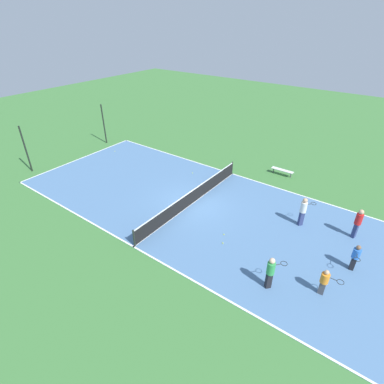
{
  "coord_description": "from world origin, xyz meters",
  "views": [
    {
      "loc": [
        -13.27,
        -9.82,
        10.81
      ],
      "look_at": [
        0.0,
        0.0,
        0.9
      ],
      "focal_mm": 28.0,
      "sensor_mm": 36.0,
      "label": 1
    }
  ],
  "objects_px": {
    "player_coach_red": "(358,222)",
    "fence_post_back_right": "(104,124)",
    "player_center_orange": "(324,281)",
    "tennis_ball_near_net": "(115,151)",
    "tennis_ball_right_alley": "(223,243)",
    "tennis_ball_midcourt": "(193,173)",
    "fence_post_back_left": "(26,149)",
    "player_near_blue": "(356,256)",
    "player_far_green": "(271,271)",
    "bench": "(282,170)",
    "tennis_net": "(192,197)",
    "tennis_ball_left_sideline": "(224,234)",
    "player_far_white": "(303,210)"
  },
  "relations": [
    {
      "from": "player_near_blue",
      "to": "tennis_ball_right_alley",
      "type": "xyz_separation_m",
      "value": [
        -2.14,
        6.04,
        -0.79
      ]
    },
    {
      "from": "tennis_ball_left_sideline",
      "to": "fence_post_back_right",
      "type": "relative_size",
      "value": 0.02
    },
    {
      "from": "fence_post_back_right",
      "to": "player_center_orange",
      "type": "bearing_deg",
      "value": -105.74
    },
    {
      "from": "bench",
      "to": "tennis_ball_near_net",
      "type": "bearing_deg",
      "value": 18.58
    },
    {
      "from": "tennis_net",
      "to": "fence_post_back_right",
      "type": "bearing_deg",
      "value": 74.0
    },
    {
      "from": "player_far_white",
      "to": "tennis_net",
      "type": "bearing_deg",
      "value": 146.76
    },
    {
      "from": "fence_post_back_left",
      "to": "fence_post_back_right",
      "type": "relative_size",
      "value": 1.0
    },
    {
      "from": "player_near_blue",
      "to": "bench",
      "type": "bearing_deg",
      "value": -148.34
    },
    {
      "from": "player_center_orange",
      "to": "tennis_ball_near_net",
      "type": "bearing_deg",
      "value": 162.16
    },
    {
      "from": "player_center_orange",
      "to": "player_coach_red",
      "type": "distance_m",
      "value": 5.1
    },
    {
      "from": "tennis_ball_right_alley",
      "to": "fence_post_back_right",
      "type": "height_order",
      "value": "fence_post_back_right"
    },
    {
      "from": "player_center_orange",
      "to": "fence_post_back_left",
      "type": "height_order",
      "value": "fence_post_back_left"
    },
    {
      "from": "tennis_ball_right_alley",
      "to": "fence_post_back_left",
      "type": "relative_size",
      "value": 0.02
    },
    {
      "from": "tennis_ball_near_net",
      "to": "player_center_orange",
      "type": "bearing_deg",
      "value": -104.79
    },
    {
      "from": "player_coach_red",
      "to": "fence_post_back_right",
      "type": "bearing_deg",
      "value": -78.69
    },
    {
      "from": "player_center_orange",
      "to": "tennis_ball_left_sideline",
      "type": "height_order",
      "value": "player_center_orange"
    },
    {
      "from": "tennis_ball_midcourt",
      "to": "tennis_net",
      "type": "bearing_deg",
      "value": -144.05
    },
    {
      "from": "tennis_ball_left_sideline",
      "to": "fence_post_back_right",
      "type": "distance_m",
      "value": 17.37
    },
    {
      "from": "tennis_net",
      "to": "tennis_ball_midcourt",
      "type": "relative_size",
      "value": 153.93
    },
    {
      "from": "player_far_white",
      "to": "tennis_ball_midcourt",
      "type": "distance_m",
      "value": 9.22
    },
    {
      "from": "tennis_ball_near_net",
      "to": "tennis_ball_right_alley",
      "type": "height_order",
      "value": "same"
    },
    {
      "from": "player_coach_red",
      "to": "player_far_white",
      "type": "distance_m",
      "value": 2.85
    },
    {
      "from": "player_near_blue",
      "to": "fence_post_back_right",
      "type": "bearing_deg",
      "value": -109.21
    },
    {
      "from": "tennis_ball_near_net",
      "to": "fence_post_back_right",
      "type": "xyz_separation_m",
      "value": [
        1.01,
        2.33,
        1.79
      ]
    },
    {
      "from": "player_far_green",
      "to": "tennis_ball_near_net",
      "type": "relative_size",
      "value": 25.54
    },
    {
      "from": "player_far_green",
      "to": "tennis_ball_right_alley",
      "type": "distance_m",
      "value": 3.62
    },
    {
      "from": "tennis_net",
      "to": "tennis_ball_left_sideline",
      "type": "height_order",
      "value": "tennis_net"
    },
    {
      "from": "player_coach_red",
      "to": "tennis_ball_left_sideline",
      "type": "xyz_separation_m",
      "value": [
        -4.16,
        5.9,
        -1.02
      ]
    },
    {
      "from": "fence_post_back_right",
      "to": "tennis_net",
      "type": "bearing_deg",
      "value": -106.0
    },
    {
      "from": "player_far_green",
      "to": "tennis_ball_left_sideline",
      "type": "relative_size",
      "value": 25.54
    },
    {
      "from": "tennis_net",
      "to": "tennis_ball_midcourt",
      "type": "distance_m",
      "value": 4.33
    },
    {
      "from": "tennis_ball_left_sideline",
      "to": "player_far_green",
      "type": "bearing_deg",
      "value": -119.38
    },
    {
      "from": "bench",
      "to": "player_far_green",
      "type": "distance_m",
      "value": 11.61
    },
    {
      "from": "tennis_ball_right_alley",
      "to": "fence_post_back_left",
      "type": "bearing_deg",
      "value": 95.21
    },
    {
      "from": "tennis_ball_midcourt",
      "to": "fence_post_back_left",
      "type": "relative_size",
      "value": 0.02
    },
    {
      "from": "tennis_ball_right_alley",
      "to": "player_near_blue",
      "type": "bearing_deg",
      "value": -70.47
    },
    {
      "from": "player_near_blue",
      "to": "player_far_green",
      "type": "xyz_separation_m",
      "value": [
        -3.48,
        2.81,
        0.18
      ]
    },
    {
      "from": "tennis_net",
      "to": "player_far_green",
      "type": "bearing_deg",
      "value": -117.07
    },
    {
      "from": "bench",
      "to": "fence_post_back_right",
      "type": "relative_size",
      "value": 0.46
    },
    {
      "from": "tennis_ball_right_alley",
      "to": "player_far_white",
      "type": "bearing_deg",
      "value": -33.73
    },
    {
      "from": "bench",
      "to": "player_far_white",
      "type": "height_order",
      "value": "player_far_white"
    },
    {
      "from": "fence_post_back_right",
      "to": "tennis_ball_midcourt",
      "type": "bearing_deg",
      "value": -91.41
    },
    {
      "from": "player_near_blue",
      "to": "tennis_net",
      "type": "bearing_deg",
      "value": -100.14
    },
    {
      "from": "player_far_white",
      "to": "player_center_orange",
      "type": "bearing_deg",
      "value": -110.65
    },
    {
      "from": "player_coach_red",
      "to": "fence_post_back_right",
      "type": "relative_size",
      "value": 0.49
    },
    {
      "from": "tennis_net",
      "to": "fence_post_back_left",
      "type": "bearing_deg",
      "value": 106.0
    },
    {
      "from": "tennis_ball_near_net",
      "to": "tennis_ball_midcourt",
      "type": "relative_size",
      "value": 1.0
    },
    {
      "from": "tennis_ball_near_net",
      "to": "tennis_ball_right_alley",
      "type": "relative_size",
      "value": 1.0
    },
    {
      "from": "player_near_blue",
      "to": "player_far_white",
      "type": "bearing_deg",
      "value": -131.75
    },
    {
      "from": "fence_post_back_right",
      "to": "tennis_ball_near_net",
      "type": "bearing_deg",
      "value": -113.33
    }
  ]
}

